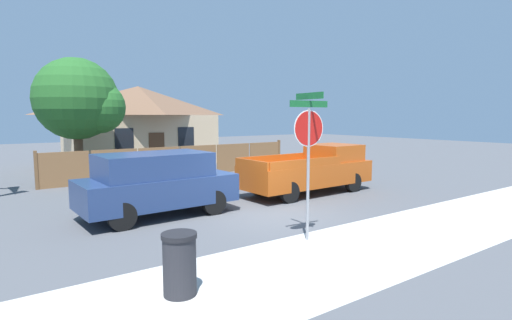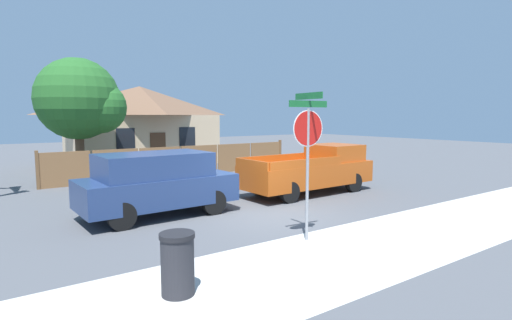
% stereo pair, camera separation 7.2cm
% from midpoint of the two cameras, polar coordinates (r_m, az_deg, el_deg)
% --- Properties ---
extents(ground_plane, '(80.00, 80.00, 0.00)m').
position_cam_midpoint_polar(ground_plane, '(12.01, 2.46, -7.79)').
color(ground_plane, '#4C4F54').
extents(sidewalk_strip, '(36.00, 3.20, 0.01)m').
position_cam_midpoint_polar(sidewalk_strip, '(9.52, 16.05, -11.79)').
color(sidewalk_strip, beige).
rests_on(sidewalk_strip, ground).
extents(wooden_fence, '(12.46, 0.12, 1.56)m').
position_cam_midpoint_polar(wooden_fence, '(19.75, -10.61, -0.18)').
color(wooden_fence, brown).
rests_on(wooden_fence, ground).
extents(house, '(8.66, 6.06, 4.74)m').
position_cam_midpoint_polar(house, '(25.72, -16.10, 5.00)').
color(house, beige).
rests_on(house, ground).
extents(oak_tree, '(3.92, 3.74, 5.58)m').
position_cam_midpoint_polar(oak_tree, '(20.16, -23.48, 7.74)').
color(oak_tree, brown).
rests_on(oak_tree, ground).
extents(red_suv, '(4.49, 2.11, 1.86)m').
position_cam_midpoint_polar(red_suv, '(12.01, -13.80, -3.10)').
color(red_suv, navy).
rests_on(red_suv, ground).
extents(orange_pickup, '(5.41, 2.08, 1.80)m').
position_cam_midpoint_polar(orange_pickup, '(15.34, 8.17, -1.43)').
color(orange_pickup, '#B74C14').
rests_on(orange_pickup, ground).
extents(stop_sign, '(1.08, 0.97, 3.45)m').
position_cam_midpoint_polar(stop_sign, '(9.29, 7.65, 2.95)').
color(stop_sign, gray).
rests_on(stop_sign, ground).
extents(trash_bin, '(0.58, 0.58, 1.04)m').
position_cam_midpoint_polar(trash_bin, '(6.83, -10.83, -14.35)').
color(trash_bin, '#28282D').
rests_on(trash_bin, ground).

